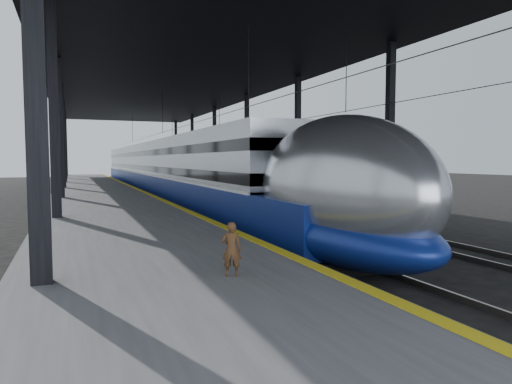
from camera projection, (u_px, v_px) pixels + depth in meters
ground at (247, 257)px, 14.93m from camera, size 160.00×160.00×0.00m
platform at (99, 198)px, 32.06m from camera, size 6.00×80.00×1.00m
yellow_strip at (139, 190)px, 33.07m from camera, size 0.30×80.00×0.01m
rails at (208, 200)px, 35.09m from camera, size 6.52×80.00×0.16m
canopy at (173, 79)px, 33.48m from camera, size 18.00×75.00×9.47m
tgv_train at (163, 172)px, 38.90m from camera, size 3.24×65.20×4.64m
second_train at (196, 172)px, 48.25m from camera, size 2.73×56.05×3.76m
child at (231, 249)px, 8.50m from camera, size 0.44×0.38×1.03m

